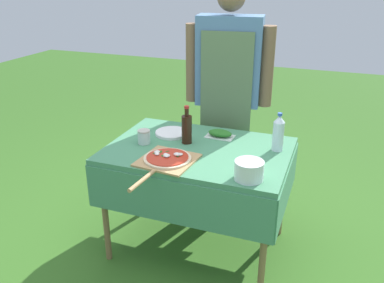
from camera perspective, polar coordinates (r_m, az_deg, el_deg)
ground_plane at (r=3.00m, az=0.81°, el=-14.30°), size 12.00×12.00×0.00m
prep_table at (r=2.64m, az=0.89°, el=-2.62°), size 1.17×0.83×0.76m
person_cook at (r=3.09m, az=5.11°, el=8.11°), size 0.65×0.26×1.74m
pizza_on_peel at (r=2.42m, az=-3.64°, el=-2.58°), size 0.34×0.58×0.05m
oil_bottle at (r=2.65m, az=-0.74°, el=1.84°), size 0.07×0.07×0.26m
water_bottle at (r=2.59m, az=12.02°, el=1.18°), size 0.07×0.07×0.25m
herb_container at (r=2.78m, az=3.95°, el=1.11°), size 0.20×0.12×0.05m
mixing_tub at (r=2.23m, az=8.01°, el=-4.01°), size 0.16×0.16×0.11m
plate_stack at (r=2.83m, az=-2.86°, el=1.20°), size 0.23×0.23×0.02m
sauce_jar at (r=2.69m, az=-6.76°, el=0.55°), size 0.08×0.08×0.09m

